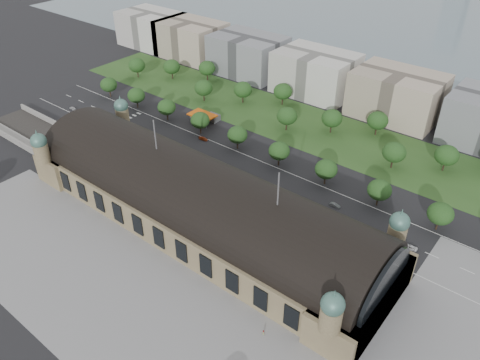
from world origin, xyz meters
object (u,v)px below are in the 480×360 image
Objects in this scene: traffic_car_3 at (203,139)px; pedestrian_0 at (263,333)px; parked_car_3 at (154,152)px; bus_west at (203,169)px; traffic_car_4 at (255,192)px; bus_mid at (280,196)px; traffic_car_5 at (335,205)px; traffic_car_2 at (140,133)px; petrol_station at (208,116)px; parked_car_5 at (178,168)px; traffic_car_0 at (73,108)px; parked_car_1 at (111,138)px; parked_car_2 at (138,150)px; bus_east at (288,208)px; parked_car_0 at (127,139)px; traffic_car_1 at (120,116)px; parked_car_6 at (170,161)px; traffic_car_6 at (410,247)px; parked_car_4 at (147,154)px.

pedestrian_0 is (91.82, -74.57, 0.16)m from traffic_car_3.
bus_west is at bearing 55.08° from parked_car_3.
bus_mid reaches higher than traffic_car_4.
bus_west reaches higher than traffic_car_5.
traffic_car_3 is (28.81, 15.83, -0.09)m from traffic_car_2.
petrol_station is at bearing 148.57° from traffic_car_2.
bus_west is (29.66, 2.00, 1.07)m from parked_car_3.
bus_mid is (48.65, 10.20, 0.93)m from parked_car_5.
traffic_car_0 is 44.42m from parked_car_1.
parked_car_2 reaches higher than traffic_car_3.
traffic_car_5 is (30.27, 12.90, 0.01)m from traffic_car_4.
bus_west is at bearing 67.16° from parked_car_2.
traffic_car_0 is at bearing 95.05° from bus_east.
parked_car_0 is 2.63× the size of pedestrian_0.
traffic_car_2 reaches higher than traffic_car_1.
traffic_car_0 is at bearing 92.91° from bus_west.
parked_car_0 is 0.91× the size of parked_car_5.
parked_car_3 is at bearing 86.75° from traffic_car_0.
pedestrian_0 reaches higher than parked_car_6.
parked_car_2 is at bearing 102.83° from traffic_car_5.
parked_car_2 is (-5.14, -44.28, -2.14)m from petrol_station.
traffic_car_2 is 1.04× the size of parked_car_2.
bus_east is (55.67, 5.25, 0.90)m from parked_car_5.
petrol_station is 77.84m from traffic_car_0.
traffic_car_5 reaches higher than traffic_car_3.
bus_west is (-91.21, -9.47, 1.02)m from traffic_car_6.
petrol_station reaches higher than traffic_car_2.
parked_car_5 is (-68.69, -19.78, -0.02)m from traffic_car_5.
traffic_car_6 reaches higher than parked_car_4.
parked_car_1 is at bearing -81.13° from traffic_car_4.
parked_car_3 is (1.65, -40.28, -2.30)m from petrol_station.
parked_car_4 is 0.35× the size of bus_east.
traffic_car_6 is at bearing -80.12° from bus_west.
bus_east is at bearing 140.49° from pedestrian_0.
parked_car_5 is 2.89× the size of pedestrian_0.
traffic_car_6 is (33.22, -5.06, -0.03)m from traffic_car_5.
traffic_car_4 is (47.55, -20.12, -0.00)m from traffic_car_3.
traffic_car_5 is 89.20m from parked_car_3.
traffic_car_6 is (63.49, 7.84, -0.02)m from traffic_car_4.
traffic_car_0 is 64.08m from parked_car_2.
parked_car_5 is at bearing 120.11° from bus_west.
parked_car_2 is 7.89m from parked_car_3.
parked_car_0 is at bearing -83.61° from traffic_car_4.
parked_car_0 is at bearing 92.87° from bus_mid.
pedestrian_0 reaches higher than traffic_car_5.
pedestrian_0 is at bearing 34.46° from parked_car_2.
bus_mid is at bearing 66.18° from parked_car_2.
parked_car_4 is (-121.59, -15.03, -0.02)m from traffic_car_6.
parked_car_0 is 131.23m from pedestrian_0.
traffic_car_3 is at bearing 46.31° from bus_west.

